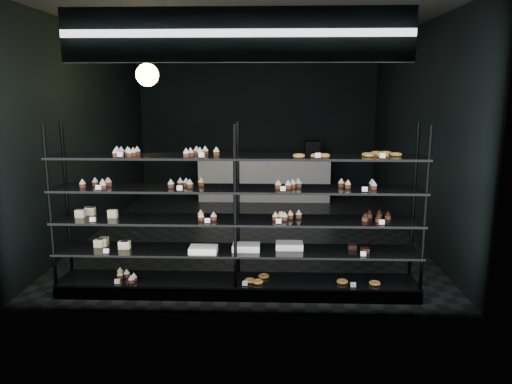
# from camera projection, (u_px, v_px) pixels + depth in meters

# --- Properties ---
(room) EXTENTS (5.01, 6.01, 3.20)m
(room) POSITION_uv_depth(u_px,v_px,m) (251.00, 133.00, 7.71)
(room) COLOR black
(room) RESTS_ON ground
(display_shelf) EXTENTS (4.00, 0.50, 1.91)m
(display_shelf) POSITION_uv_depth(u_px,v_px,m) (235.00, 239.00, 5.51)
(display_shelf) COLOR black
(display_shelf) RESTS_ON room
(signage) EXTENTS (3.30, 0.05, 0.50)m
(signage) POSITION_uv_depth(u_px,v_px,m) (236.00, 35.00, 4.61)
(signage) COLOR #0B123B
(signage) RESTS_ON room
(pendant_lamp) EXTENTS (0.30, 0.30, 0.88)m
(pendant_lamp) POSITION_uv_depth(u_px,v_px,m) (147.00, 75.00, 6.70)
(pendant_lamp) COLOR black
(pendant_lamp) RESTS_ON room
(service_counter) EXTENTS (2.79, 0.65, 1.23)m
(service_counter) POSITION_uv_depth(u_px,v_px,m) (265.00, 176.00, 10.37)
(service_counter) COLOR silver
(service_counter) RESTS_ON room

